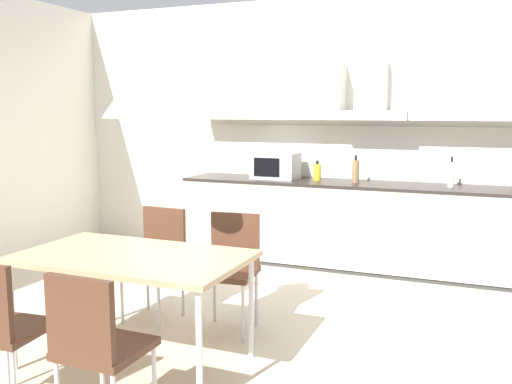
% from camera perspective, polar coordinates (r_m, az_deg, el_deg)
% --- Properties ---
extents(ground_plane, '(8.78, 7.89, 0.02)m').
position_cam_1_polar(ground_plane, '(4.27, -5.30, -14.58)').
color(ground_plane, beige).
extents(wall_back, '(7.02, 0.10, 2.85)m').
position_cam_1_polar(wall_back, '(6.43, 5.70, 6.24)').
color(wall_back, silver).
rests_on(wall_back, ground_plane).
extents(kitchen_counter, '(4.01, 0.68, 0.90)m').
position_cam_1_polar(kitchen_counter, '(6.01, 11.25, -3.36)').
color(kitchen_counter, '#333333').
rests_on(kitchen_counter, ground_plane).
extents(backsplash_tile, '(3.99, 0.02, 0.58)m').
position_cam_1_polar(backsplash_tile, '(6.22, 11.99, 3.85)').
color(backsplash_tile, silver).
rests_on(backsplash_tile, kitchen_counter).
extents(upper_wall_cabinets, '(3.99, 0.40, 0.59)m').
position_cam_1_polar(upper_wall_cabinets, '(6.05, 11.90, 9.76)').
color(upper_wall_cabinets, silver).
extents(microwave, '(0.48, 0.35, 0.28)m').
position_cam_1_polar(microwave, '(6.20, 1.98, 2.63)').
color(microwave, '#ADADB2').
rests_on(microwave, kitchen_counter).
extents(bottle_yellow, '(0.08, 0.08, 0.21)m').
position_cam_1_polar(bottle_yellow, '(6.10, 6.13, 2.02)').
color(bottle_yellow, yellow).
rests_on(bottle_yellow, kitchen_counter).
extents(bottle_brown, '(0.07, 0.07, 0.28)m').
position_cam_1_polar(bottle_brown, '(5.94, 9.93, 2.08)').
color(bottle_brown, brown).
rests_on(bottle_brown, kitchen_counter).
extents(bottle_white, '(0.06, 0.06, 0.30)m').
position_cam_1_polar(bottle_white, '(5.84, 18.94, 1.70)').
color(bottle_white, white).
rests_on(bottle_white, kitchen_counter).
extents(dining_table, '(1.45, 0.85, 0.73)m').
position_cam_1_polar(dining_table, '(3.73, -12.22, -6.79)').
color(dining_table, tan).
rests_on(dining_table, ground_plane).
extents(chair_far_left, '(0.42, 0.42, 0.87)m').
position_cam_1_polar(chair_far_left, '(4.60, -9.79, -5.88)').
color(chair_far_left, '#4C2D1E').
rests_on(chair_far_left, ground_plane).
extents(chair_far_right, '(0.44, 0.44, 0.87)m').
position_cam_1_polar(chair_far_right, '(4.30, -2.49, -6.76)').
color(chair_far_right, '#4C2D1E').
rests_on(chair_far_right, ground_plane).
extents(chair_near_right, '(0.41, 0.41, 0.87)m').
position_cam_1_polar(chair_near_right, '(2.98, -15.83, -13.94)').
color(chair_near_right, '#4C2D1E').
rests_on(chair_near_right, ground_plane).
extents(pendant_lamp, '(0.32, 0.32, 0.22)m').
position_cam_1_polar(pendant_lamp, '(3.61, -12.71, 8.98)').
color(pendant_lamp, silver).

